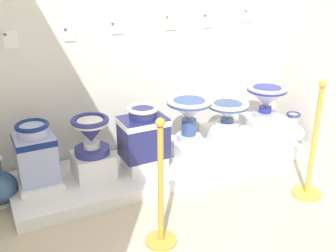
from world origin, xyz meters
The scene contains 22 objects.
display_platform centered at (1.64, 2.16, 0.05)m, with size 2.77×0.82×0.11m, color white.
plinth_block_leftmost centered at (0.51, 2.22, 0.13)m, with size 0.34×0.37×0.05m, color white.
antique_toilet_leftmost centered at (0.51, 2.22, 0.41)m, with size 0.31×0.30×0.50m.
plinth_block_rightmost centered at (0.97, 2.18, 0.21)m, with size 0.33×0.31×0.21m, color white.
antique_toilet_rightmost centered at (0.97, 2.18, 0.51)m, with size 0.32×0.32×0.32m.
plinth_block_pale_glazed centered at (1.42, 2.12, 0.16)m, with size 0.34×0.30×0.11m, color white.
antique_toilet_pale_glazed centered at (1.42, 2.12, 0.45)m, with size 0.40×0.30×0.47m.
plinth_block_broad_patterned centered at (1.89, 2.16, 0.18)m, with size 0.32×0.34×0.15m, color white.
antique_toilet_broad_patterned centered at (1.89, 2.16, 0.56)m, with size 0.42×0.42×0.42m.
plinth_block_central_ornate centered at (2.35, 2.20, 0.20)m, with size 0.40×0.39×0.18m, color white.
antique_toilet_central_ornate centered at (2.35, 2.20, 0.47)m, with size 0.41×0.41×0.27m.
plinth_block_slender_white centered at (2.81, 2.20, 0.22)m, with size 0.38×0.37×0.22m, color white.
antique_toilet_slender_white centered at (2.81, 2.20, 0.55)m, with size 0.41×0.41×0.33m.
info_placard_first centered at (0.49, 2.59, 1.25)m, with size 0.11×0.01×0.14m.
info_placard_second centered at (0.96, 2.59, 1.26)m, with size 0.09×0.01×0.12m.
info_placard_third centered at (1.38, 2.59, 1.28)m, with size 0.12×0.01×0.11m.
info_placard_fourth centered at (1.92, 2.59, 1.29)m, with size 0.13×0.01×0.15m.
info_placard_fifth centered at (2.32, 2.59, 1.29)m, with size 0.11×0.01×0.14m.
info_placard_sixth centered at (2.81, 2.59, 1.30)m, with size 0.13×0.01×0.14m.
decorative_vase_corner centered at (3.09, 2.07, 0.14)m, with size 0.28×0.28×0.36m.
stanchion_post_near_left centered at (1.15, 1.23, 0.31)m, with size 0.22×0.22×0.94m.
stanchion_post_near_right centered at (2.52, 1.24, 0.31)m, with size 0.24×0.24×1.00m.
Camera 1 is at (0.15, -0.90, 1.86)m, focal length 43.76 mm.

